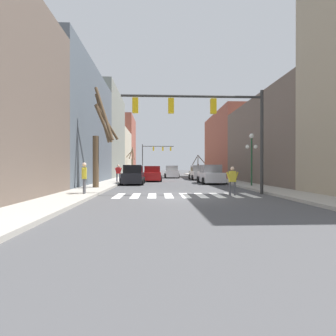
{
  "coord_description": "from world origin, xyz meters",
  "views": [
    {
      "loc": [
        -1.58,
        -13.52,
        1.57
      ],
      "look_at": [
        -0.02,
        20.66,
        1.44
      ],
      "focal_mm": 28.0,
      "sensor_mm": 36.0,
      "label": 1
    }
  ],
  "objects_px": {
    "traffic_signal_far": "(154,152)",
    "car_parked_right_mid": "(172,172)",
    "traffic_signal_near": "(209,116)",
    "car_driving_toward_lane": "(210,175)",
    "street_tree_left_near": "(100,140)",
    "street_tree_right_far": "(198,166)",
    "car_parked_left_near": "(171,172)",
    "pedestrian_on_left_sidewalk": "(118,172)",
    "car_parked_right_near": "(198,173)",
    "pedestrian_waiting_at_curb": "(84,175)",
    "street_lamp_right_corner": "(252,149)",
    "street_tree_left_far": "(132,162)",
    "pedestrian_crossing_street": "(232,178)",
    "car_driving_away_lane": "(133,175)",
    "car_parked_left_far": "(152,174)"
  },
  "relations": [
    {
      "from": "car_parked_left_far",
      "to": "car_driving_away_lane",
      "type": "distance_m",
      "value": 5.46
    },
    {
      "from": "street_tree_left_near",
      "to": "pedestrian_on_left_sidewalk",
      "type": "bearing_deg",
      "value": 87.65
    },
    {
      "from": "traffic_signal_near",
      "to": "car_driving_away_lane",
      "type": "distance_m",
      "value": 10.92
    },
    {
      "from": "street_lamp_right_corner",
      "to": "car_parked_right_near",
      "type": "relative_size",
      "value": 0.9
    },
    {
      "from": "street_tree_left_far",
      "to": "street_tree_right_far",
      "type": "distance_m",
      "value": 12.18
    },
    {
      "from": "car_parked_right_near",
      "to": "pedestrian_waiting_at_curb",
      "type": "relative_size",
      "value": 2.67
    },
    {
      "from": "car_parked_right_mid",
      "to": "traffic_signal_far",
      "type": "bearing_deg",
      "value": 8.09
    },
    {
      "from": "car_parked_right_near",
      "to": "car_driving_toward_lane",
      "type": "bearing_deg",
      "value": 179.86
    },
    {
      "from": "street_tree_left_near",
      "to": "street_tree_left_far",
      "type": "bearing_deg",
      "value": 90.94
    },
    {
      "from": "car_parked_right_near",
      "to": "street_tree_left_far",
      "type": "bearing_deg",
      "value": 30.33
    },
    {
      "from": "traffic_signal_near",
      "to": "pedestrian_crossing_street",
      "type": "xyz_separation_m",
      "value": [
        1.21,
        -0.6,
        -3.56
      ]
    },
    {
      "from": "pedestrian_crossing_street",
      "to": "street_tree_left_near",
      "type": "xyz_separation_m",
      "value": [
        -8.14,
        4.39,
        2.52
      ]
    },
    {
      "from": "street_tree_left_near",
      "to": "pedestrian_crossing_street",
      "type": "bearing_deg",
      "value": -28.31
    },
    {
      "from": "car_parked_left_near",
      "to": "car_driving_away_lane",
      "type": "height_order",
      "value": "car_driving_away_lane"
    },
    {
      "from": "street_tree_left_far",
      "to": "pedestrian_on_left_sidewalk",
      "type": "bearing_deg",
      "value": -88.05
    },
    {
      "from": "car_parked_left_far",
      "to": "pedestrian_crossing_street",
      "type": "distance_m",
      "value": 15.46
    },
    {
      "from": "car_parked_left_near",
      "to": "pedestrian_on_left_sidewalk",
      "type": "bearing_deg",
      "value": 163.58
    },
    {
      "from": "car_driving_away_lane",
      "to": "car_driving_toward_lane",
      "type": "relative_size",
      "value": 0.93
    },
    {
      "from": "street_lamp_right_corner",
      "to": "street_tree_left_near",
      "type": "height_order",
      "value": "street_tree_left_near"
    },
    {
      "from": "street_tree_right_far",
      "to": "traffic_signal_far",
      "type": "bearing_deg",
      "value": 125.96
    },
    {
      "from": "traffic_signal_far",
      "to": "car_parked_left_near",
      "type": "bearing_deg",
      "value": -72.51
    },
    {
      "from": "traffic_signal_far",
      "to": "car_parked_left_near",
      "type": "xyz_separation_m",
      "value": [
        3.05,
        -9.67,
        -4.06
      ]
    },
    {
      "from": "traffic_signal_far",
      "to": "car_parked_right_mid",
      "type": "distance_m",
      "value": 19.45
    },
    {
      "from": "pedestrian_crossing_street",
      "to": "street_tree_left_near",
      "type": "bearing_deg",
      "value": 151.48
    },
    {
      "from": "car_parked_right_near",
      "to": "street_tree_right_far",
      "type": "height_order",
      "value": "street_tree_right_far"
    },
    {
      "from": "car_parked_left_far",
      "to": "street_lamp_right_corner",
      "type": "bearing_deg",
      "value": 39.93
    },
    {
      "from": "pedestrian_crossing_street",
      "to": "car_driving_away_lane",
      "type": "bearing_deg",
      "value": 123.0
    },
    {
      "from": "car_parked_left_near",
      "to": "car_parked_right_mid",
      "type": "bearing_deg",
      "value": 177.69
    },
    {
      "from": "traffic_signal_far",
      "to": "street_tree_left_near",
      "type": "xyz_separation_m",
      "value": [
        -3.51,
        -37.95,
        -1.32
      ]
    },
    {
      "from": "car_parked_right_near",
      "to": "pedestrian_waiting_at_curb",
      "type": "height_order",
      "value": "pedestrian_waiting_at_curb"
    },
    {
      "from": "traffic_signal_near",
      "to": "car_driving_toward_lane",
      "type": "xyz_separation_m",
      "value": [
        2.18,
        9.9,
        -3.68
      ]
    },
    {
      "from": "street_lamp_right_corner",
      "to": "car_parked_right_near",
      "type": "xyz_separation_m",
      "value": [
        -2.13,
        12.11,
        -2.16
      ]
    },
    {
      "from": "car_driving_toward_lane",
      "to": "street_tree_left_near",
      "type": "distance_m",
      "value": 11.29
    },
    {
      "from": "pedestrian_waiting_at_curb",
      "to": "car_driving_toward_lane",
      "type": "bearing_deg",
      "value": 131.4
    },
    {
      "from": "street_tree_left_near",
      "to": "traffic_signal_near",
      "type": "bearing_deg",
      "value": -28.59
    },
    {
      "from": "car_parked_right_near",
      "to": "pedestrian_on_left_sidewalk",
      "type": "bearing_deg",
      "value": 125.33
    },
    {
      "from": "traffic_signal_near",
      "to": "car_driving_toward_lane",
      "type": "distance_m",
      "value": 10.78
    },
    {
      "from": "street_lamp_right_corner",
      "to": "pedestrian_on_left_sidewalk",
      "type": "distance_m",
      "value": 12.57
    },
    {
      "from": "traffic_signal_far",
      "to": "car_driving_toward_lane",
      "type": "bearing_deg",
      "value": -80.01
    },
    {
      "from": "traffic_signal_far",
      "to": "street_tree_left_far",
      "type": "height_order",
      "value": "traffic_signal_far"
    },
    {
      "from": "car_parked_right_mid",
      "to": "street_tree_left_far",
      "type": "xyz_separation_m",
      "value": [
        -6.68,
        10.6,
        1.67
      ]
    },
    {
      "from": "street_tree_left_far",
      "to": "pedestrian_crossing_street",
      "type": "bearing_deg",
      "value": -75.8
    },
    {
      "from": "car_parked_left_near",
      "to": "pedestrian_waiting_at_curb",
      "type": "bearing_deg",
      "value": 168.85
    },
    {
      "from": "car_parked_right_near",
      "to": "street_tree_right_far",
      "type": "distance_m",
      "value": 14.06
    },
    {
      "from": "car_driving_toward_lane",
      "to": "car_driving_away_lane",
      "type": "bearing_deg",
      "value": 97.46
    },
    {
      "from": "pedestrian_on_left_sidewalk",
      "to": "pedestrian_crossing_street",
      "type": "bearing_deg",
      "value": -45.1
    },
    {
      "from": "car_parked_right_mid",
      "to": "street_tree_left_near",
      "type": "xyz_separation_m",
      "value": [
        -6.19,
        -19.11,
        2.65
      ]
    },
    {
      "from": "street_tree_left_near",
      "to": "street_tree_right_far",
      "type": "distance_m",
      "value": 29.44
    },
    {
      "from": "street_tree_left_far",
      "to": "car_driving_away_lane",
      "type": "bearing_deg",
      "value": -84.48
    },
    {
      "from": "street_tree_left_far",
      "to": "street_tree_left_near",
      "type": "distance_m",
      "value": 29.73
    }
  ]
}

